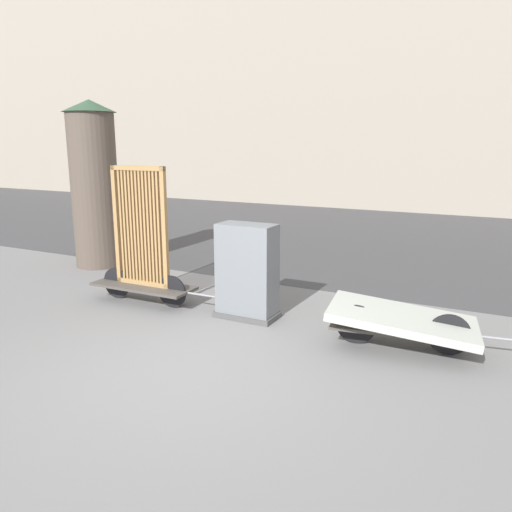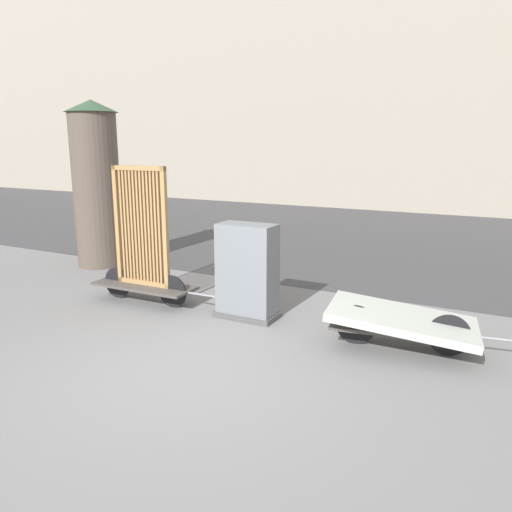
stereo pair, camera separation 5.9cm
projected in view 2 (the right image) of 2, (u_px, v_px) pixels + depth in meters
The scene contains 7 objects.
ground_plane at pixel (184, 371), 5.59m from camera, with size 60.00×60.00×0.00m, color slate.
road_strip at pixel (382, 238), 13.41m from camera, with size 56.00×10.81×0.01m.
building_facade at pixel (440, 37), 18.41m from camera, with size 48.00×4.00×12.58m.
bike_cart_with_bedframe at pixel (143, 255), 7.83m from camera, with size 2.40×0.64×2.16m.
bike_cart_with_mattress at pixel (402, 322), 6.10m from camera, with size 2.48×1.26×0.53m.
utility_cabinet at pixel (247, 274), 7.17m from camera, with size 0.89×0.49×1.38m.
advertising_column at pixel (96, 184), 10.08m from camera, with size 1.04×1.04×3.32m.
Camera 2 is at (3.11, -4.20, 2.50)m, focal length 35.00 mm.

